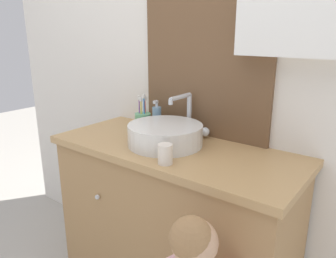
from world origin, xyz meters
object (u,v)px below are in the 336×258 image
at_px(toothbrush_holder, 143,120).
at_px(drinking_cup, 165,154).
at_px(sink_basin, 166,134).
at_px(soap_dispenser, 157,119).

xyz_separation_m(toothbrush_holder, drinking_cup, (0.41, -0.33, -0.01)).
xyz_separation_m(sink_basin, toothbrush_holder, (-0.27, 0.14, -0.01)).
height_order(soap_dispenser, drinking_cup, soap_dispenser).
bearing_deg(soap_dispenser, sink_basin, -40.26).
height_order(sink_basin, drinking_cup, sink_basin).
relative_size(toothbrush_holder, drinking_cup, 2.34).
xyz_separation_m(sink_basin, soap_dispenser, (-0.18, 0.15, 0.02)).
bearing_deg(toothbrush_holder, drinking_cup, -38.67).
bearing_deg(sink_basin, drinking_cup, -52.97).
distance_m(toothbrush_holder, drinking_cup, 0.53).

